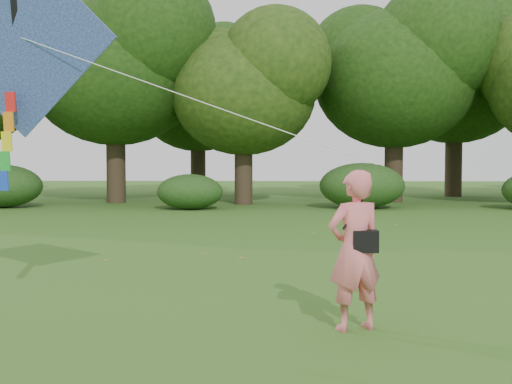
{
  "coord_description": "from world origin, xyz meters",
  "views": [
    {
      "loc": [
        -0.36,
        -8.54,
        2.05
      ],
      "look_at": [
        -0.76,
        2.0,
        1.5
      ],
      "focal_mm": 45.0,
      "sensor_mm": 36.0,
      "label": 1
    }
  ],
  "objects": [
    {
      "name": "man_kite_flyer",
      "position": [
        0.53,
        -0.91,
        0.96
      ],
      "size": [
        0.82,
        0.7,
        1.92
      ],
      "primitive_type": "imported",
      "rotation": [
        0.0,
        0.0,
        3.55
      ],
      "color": "#E96D73",
      "rests_on": "ground"
    },
    {
      "name": "fallen_leaves",
      "position": [
        0.23,
        3.78,
        0.01
      ],
      "size": [
        8.03,
        14.45,
        0.01
      ],
      "color": "olive",
      "rests_on": "ground"
    },
    {
      "name": "tree_line",
      "position": [
        1.67,
        22.88,
        5.6
      ],
      "size": [
        54.7,
        15.3,
        9.48
      ],
      "color": "#3A2D1E",
      "rests_on": "ground"
    },
    {
      "name": "shrub_band",
      "position": [
        -0.72,
        17.6,
        0.86
      ],
      "size": [
        39.15,
        3.22,
        1.88
      ],
      "color": "#264919",
      "rests_on": "ground"
    },
    {
      "name": "crossbody_bag",
      "position": [
        0.64,
        -0.94,
        1.09
      ],
      "size": [
        0.43,
        0.2,
        0.73
      ],
      "color": "black",
      "rests_on": "ground"
    },
    {
      "name": "flying_kite",
      "position": [
        -3.8,
        -0.22,
        3.61
      ],
      "size": [
        5.93,
        1.2,
        3.34
      ],
      "color": "#2537A2",
      "rests_on": "ground"
    },
    {
      "name": "ground",
      "position": [
        0.0,
        0.0,
        0.0
      ],
      "size": [
        100.0,
        100.0,
        0.0
      ],
      "primitive_type": "plane",
      "color": "#265114",
      "rests_on": "ground"
    }
  ]
}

